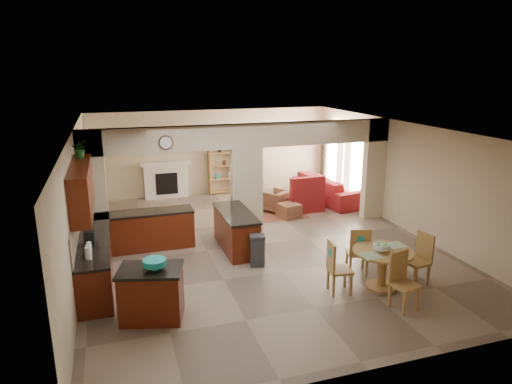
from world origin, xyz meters
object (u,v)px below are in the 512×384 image
object	(u,v)px
dining_table	(382,263)
armchair	(276,201)
sofa	(329,188)
kitchen_island	(152,293)

from	to	relation	value
dining_table	armchair	distance (m)	5.26
dining_table	sofa	distance (m)	6.04
kitchen_island	dining_table	size ratio (longest dim) A/B	1.05
dining_table	sofa	xyz separation A→B (m)	(1.75, 5.78, -0.12)
armchair	sofa	bearing A→B (deg)	163.04
kitchen_island	sofa	bearing A→B (deg)	57.41
kitchen_island	armchair	distance (m)	6.45
kitchen_island	sofa	world-z (taller)	kitchen_island
dining_table	kitchen_island	bearing A→B (deg)	176.69
kitchen_island	armchair	size ratio (longest dim) A/B	1.74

